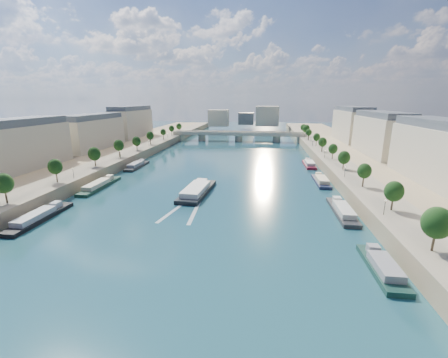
# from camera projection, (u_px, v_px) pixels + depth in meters

# --- Properties ---
(ground) EXTENTS (700.00, 700.00, 0.00)m
(ground) POSITION_uv_depth(u_px,v_px,m) (218.00, 176.00, 140.13)
(ground) COLOR #0C2838
(ground) RESTS_ON ground
(quay_left) EXTENTS (44.00, 520.00, 5.00)m
(quay_left) POSITION_uv_depth(u_px,v_px,m) (75.00, 167.00, 148.18)
(quay_left) COLOR #9E8460
(quay_left) RESTS_ON ground
(quay_right) EXTENTS (44.00, 520.00, 5.00)m
(quay_right) POSITION_uv_depth(u_px,v_px,m) (381.00, 176.00, 130.78)
(quay_right) COLOR #9E8460
(quay_right) RESTS_ON ground
(pave_left) EXTENTS (14.00, 520.00, 0.10)m
(pave_left) POSITION_uv_depth(u_px,v_px,m) (103.00, 162.00, 145.70)
(pave_left) COLOR gray
(pave_left) RESTS_ON quay_left
(pave_right) EXTENTS (14.00, 520.00, 0.10)m
(pave_right) POSITION_uv_depth(u_px,v_px,m) (346.00, 169.00, 131.93)
(pave_right) COLOR gray
(pave_right) RESTS_ON quay_right
(trees_left) EXTENTS (4.80, 268.80, 8.26)m
(trees_left) POSITION_uv_depth(u_px,v_px,m) (108.00, 151.00, 145.97)
(trees_left) COLOR #382B1E
(trees_left) RESTS_ON ground
(trees_right) EXTENTS (4.80, 268.80, 8.26)m
(trees_right) POSITION_uv_depth(u_px,v_px,m) (337.00, 153.00, 140.35)
(trees_right) COLOR #382B1E
(trees_right) RESTS_ON ground
(lamps_left) EXTENTS (0.36, 200.36, 4.28)m
(lamps_left) POSITION_uv_depth(u_px,v_px,m) (100.00, 161.00, 134.87)
(lamps_left) COLOR black
(lamps_left) RESTS_ON ground
(lamps_right) EXTENTS (0.36, 200.36, 4.28)m
(lamps_right) POSITION_uv_depth(u_px,v_px,m) (334.00, 161.00, 136.56)
(lamps_right) COLOR black
(lamps_right) RESTS_ON ground
(buildings_left) EXTENTS (16.00, 226.00, 23.20)m
(buildings_left) POSITION_uv_depth(u_px,v_px,m) (62.00, 135.00, 157.64)
(buildings_left) COLOR beige
(buildings_left) RESTS_ON ground
(buildings_right) EXTENTS (16.00, 226.00, 23.20)m
(buildings_right) POSITION_uv_depth(u_px,v_px,m) (405.00, 141.00, 137.10)
(buildings_right) COLOR beige
(buildings_right) RESTS_ON ground
(skyline) EXTENTS (79.00, 42.00, 22.00)m
(skyline) POSITION_uv_depth(u_px,v_px,m) (248.00, 117.00, 346.32)
(skyline) COLOR beige
(skyline) RESTS_ON ground
(bridge) EXTENTS (112.00, 12.00, 8.15)m
(bridge) POSITION_uv_depth(u_px,v_px,m) (239.00, 135.00, 255.06)
(bridge) COLOR #C1B79E
(bridge) RESTS_ON ground
(tour_barge) EXTENTS (10.30, 29.32, 3.91)m
(tour_barge) POSITION_uv_depth(u_px,v_px,m) (197.00, 191.00, 114.17)
(tour_barge) COLOR black
(tour_barge) RESTS_ON ground
(wake) EXTENTS (10.75, 26.03, 0.04)m
(wake) POSITION_uv_depth(u_px,v_px,m) (186.00, 209.00, 98.57)
(wake) COLOR silver
(wake) RESTS_ON ground
(moored_barges_left) EXTENTS (5.00, 161.79, 3.60)m
(moored_barges_left) POSITION_uv_depth(u_px,v_px,m) (46.00, 214.00, 91.75)
(moored_barges_left) COLOR #1A1D3B
(moored_barges_left) RESTS_ON ground
(moored_barges_right) EXTENTS (5.00, 165.66, 3.60)m
(moored_barges_right) POSITION_uv_depth(u_px,v_px,m) (342.00, 211.00, 93.95)
(moored_barges_right) COLOR black
(moored_barges_right) RESTS_ON ground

